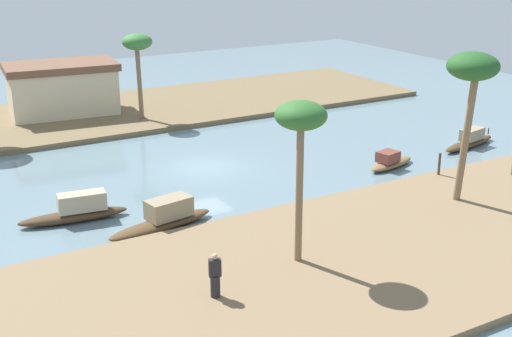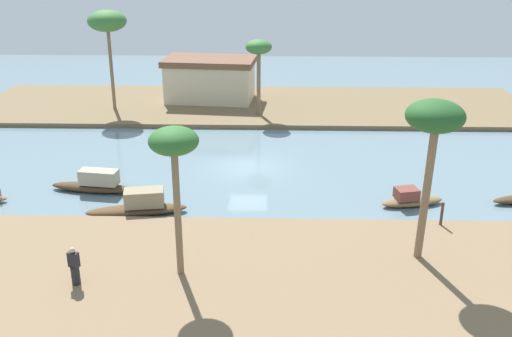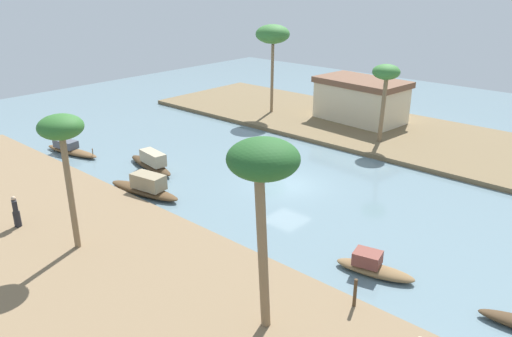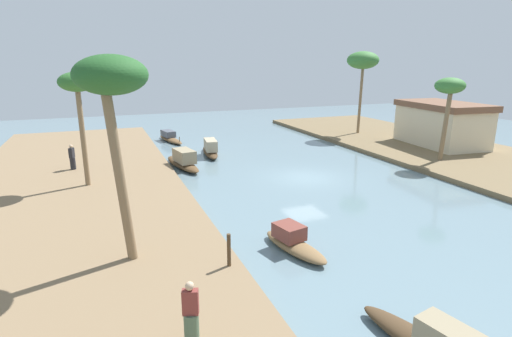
{
  "view_description": "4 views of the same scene",
  "coord_description": "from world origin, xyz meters",
  "px_view_note": "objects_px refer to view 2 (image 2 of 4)",
  "views": [
    {
      "loc": [
        -16.34,
        -34.07,
        12.74
      ],
      "look_at": [
        0.94,
        -4.26,
        1.0
      ],
      "focal_mm": 48.31,
      "sensor_mm": 36.0,
      "label": 1
    },
    {
      "loc": [
        1.48,
        -34.75,
        13.73
      ],
      "look_at": [
        0.57,
        -1.72,
        0.6
      ],
      "focal_mm": 40.88,
      "sensor_mm": 36.0,
      "label": 2
    },
    {
      "loc": [
        18.0,
        -23.23,
        12.52
      ],
      "look_at": [
        -1.96,
        -0.83,
        0.85
      ],
      "focal_mm": 34.97,
      "sensor_mm": 36.0,
      "label": 3
    },
    {
      "loc": [
        22.44,
        -12.28,
        7.41
      ],
      "look_at": [
        0.62,
        -3.74,
        1.15
      ],
      "focal_mm": 28.15,
      "sensor_mm": 36.0,
      "label": 4
    }
  ],
  "objects_px": {
    "palm_tree_right_short": "(107,22)",
    "riverside_building": "(210,79)",
    "palm_tree_right_tall": "(259,50)",
    "sampan_with_red_awning": "(95,184)",
    "person_by_mooring": "(75,268)",
    "sampan_upstream_small": "(139,205)",
    "palm_tree_left_near": "(174,148)",
    "mooring_post": "(442,214)",
    "sampan_near_left_bank": "(410,199)",
    "palm_tree_left_far": "(434,123)"
  },
  "relations": [
    {
      "from": "palm_tree_right_short",
      "to": "palm_tree_left_far",
      "type": "bearing_deg",
      "value": -50.62
    },
    {
      "from": "sampan_near_left_bank",
      "to": "palm_tree_right_tall",
      "type": "relative_size",
      "value": 0.61
    },
    {
      "from": "palm_tree_right_tall",
      "to": "palm_tree_right_short",
      "type": "xyz_separation_m",
      "value": [
        -12.14,
        1.22,
        1.95
      ]
    },
    {
      "from": "palm_tree_right_tall",
      "to": "palm_tree_right_short",
      "type": "height_order",
      "value": "palm_tree_right_short"
    },
    {
      "from": "sampan_upstream_small",
      "to": "palm_tree_right_tall",
      "type": "bearing_deg",
      "value": 62.21
    },
    {
      "from": "mooring_post",
      "to": "palm_tree_right_tall",
      "type": "height_order",
      "value": "palm_tree_right_tall"
    },
    {
      "from": "palm_tree_left_near",
      "to": "palm_tree_right_short",
      "type": "relative_size",
      "value": 0.81
    },
    {
      "from": "sampan_near_left_bank",
      "to": "palm_tree_right_short",
      "type": "relative_size",
      "value": 0.46
    },
    {
      "from": "person_by_mooring",
      "to": "palm_tree_left_near",
      "type": "bearing_deg",
      "value": -147.8
    },
    {
      "from": "riverside_building",
      "to": "sampan_upstream_small",
      "type": "bearing_deg",
      "value": -88.4
    },
    {
      "from": "sampan_upstream_small",
      "to": "palm_tree_right_tall",
      "type": "relative_size",
      "value": 0.91
    },
    {
      "from": "sampan_upstream_small",
      "to": "person_by_mooring",
      "type": "xyz_separation_m",
      "value": [
        -1.08,
        -7.27,
        0.58
      ]
    },
    {
      "from": "mooring_post",
      "to": "riverside_building",
      "type": "distance_m",
      "value": 27.6
    },
    {
      "from": "sampan_with_red_awning",
      "to": "riverside_building",
      "type": "bearing_deg",
      "value": 84.09
    },
    {
      "from": "sampan_with_red_awning",
      "to": "person_by_mooring",
      "type": "distance_m",
      "value": 10.37
    },
    {
      "from": "sampan_upstream_small",
      "to": "palm_tree_right_tall",
      "type": "height_order",
      "value": "palm_tree_right_tall"
    },
    {
      "from": "person_by_mooring",
      "to": "mooring_post",
      "type": "xyz_separation_m",
      "value": [
        16.56,
        5.8,
        -0.15
      ]
    },
    {
      "from": "sampan_with_red_awning",
      "to": "riverside_building",
      "type": "height_order",
      "value": "riverside_building"
    },
    {
      "from": "sampan_with_red_awning",
      "to": "riverside_building",
      "type": "relative_size",
      "value": 0.63
    },
    {
      "from": "sampan_with_red_awning",
      "to": "mooring_post",
      "type": "height_order",
      "value": "mooring_post"
    },
    {
      "from": "sampan_near_left_bank",
      "to": "sampan_with_red_awning",
      "type": "xyz_separation_m",
      "value": [
        -17.83,
        1.37,
        0.14
      ]
    },
    {
      "from": "sampan_upstream_small",
      "to": "riverside_building",
      "type": "distance_m",
      "value": 22.43
    },
    {
      "from": "palm_tree_right_short",
      "to": "sampan_upstream_small",
      "type": "bearing_deg",
      "value": -72.12
    },
    {
      "from": "mooring_post",
      "to": "palm_tree_left_near",
      "type": "height_order",
      "value": "palm_tree_left_near"
    },
    {
      "from": "palm_tree_right_short",
      "to": "riverside_building",
      "type": "relative_size",
      "value": 0.98
    },
    {
      "from": "riverside_building",
      "to": "person_by_mooring",
      "type": "bearing_deg",
      "value": -89.5
    },
    {
      "from": "palm_tree_left_far",
      "to": "riverside_building",
      "type": "distance_m",
      "value": 30.04
    },
    {
      "from": "sampan_upstream_small",
      "to": "riverside_building",
      "type": "bearing_deg",
      "value": 76.26
    },
    {
      "from": "person_by_mooring",
      "to": "riverside_building",
      "type": "height_order",
      "value": "riverside_building"
    },
    {
      "from": "sampan_near_left_bank",
      "to": "mooring_post",
      "type": "xyz_separation_m",
      "value": [
        0.85,
        -2.97,
        0.58
      ]
    },
    {
      "from": "sampan_with_red_awning",
      "to": "person_by_mooring",
      "type": "xyz_separation_m",
      "value": [
        2.12,
        -10.14,
        0.59
      ]
    },
    {
      "from": "sampan_near_left_bank",
      "to": "mooring_post",
      "type": "height_order",
      "value": "mooring_post"
    },
    {
      "from": "mooring_post",
      "to": "palm_tree_left_near",
      "type": "relative_size",
      "value": 0.19
    },
    {
      "from": "sampan_upstream_small",
      "to": "palm_tree_left_near",
      "type": "distance_m",
      "value": 8.93
    },
    {
      "from": "palm_tree_right_tall",
      "to": "riverside_building",
      "type": "xyz_separation_m",
      "value": [
        -4.35,
        4.18,
        -3.27
      ]
    },
    {
      "from": "sampan_with_red_awning",
      "to": "palm_tree_right_tall",
      "type": "xyz_separation_m",
      "value": [
        9.09,
        15.27,
        4.97
      ]
    },
    {
      "from": "sampan_with_red_awning",
      "to": "riverside_building",
      "type": "distance_m",
      "value": 20.09
    },
    {
      "from": "sampan_with_red_awning",
      "to": "person_by_mooring",
      "type": "relative_size",
      "value": 3.02
    },
    {
      "from": "sampan_near_left_bank",
      "to": "palm_tree_right_tall",
      "type": "distance_m",
      "value": 19.47
    },
    {
      "from": "sampan_upstream_small",
      "to": "palm_tree_left_near",
      "type": "bearing_deg",
      "value": -73.33
    },
    {
      "from": "sampan_with_red_awning",
      "to": "palm_tree_left_near",
      "type": "height_order",
      "value": "palm_tree_left_near"
    },
    {
      "from": "sampan_upstream_small",
      "to": "palm_tree_right_tall",
      "type": "distance_m",
      "value": 19.7
    },
    {
      "from": "sampan_with_red_awning",
      "to": "sampan_near_left_bank",
      "type": "bearing_deg",
      "value": 3.41
    },
    {
      "from": "person_by_mooring",
      "to": "mooring_post",
      "type": "bearing_deg",
      "value": -141.55
    },
    {
      "from": "person_by_mooring",
      "to": "palm_tree_left_far",
      "type": "distance_m",
      "value": 15.9
    },
    {
      "from": "person_by_mooring",
      "to": "sampan_with_red_awning",
      "type": "bearing_deg",
      "value": -59.07
    },
    {
      "from": "sampan_with_red_awning",
      "to": "mooring_post",
      "type": "distance_m",
      "value": 19.18
    },
    {
      "from": "sampan_upstream_small",
      "to": "sampan_near_left_bank",
      "type": "height_order",
      "value": "sampan_upstream_small"
    },
    {
      "from": "mooring_post",
      "to": "palm_tree_right_short",
      "type": "height_order",
      "value": "palm_tree_right_short"
    },
    {
      "from": "person_by_mooring",
      "to": "mooring_post",
      "type": "height_order",
      "value": "person_by_mooring"
    }
  ]
}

